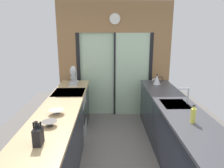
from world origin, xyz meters
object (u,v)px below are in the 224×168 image
Objects in this scene: mixing_bowl_far at (57,112)px; knife_block at (38,136)px; stand_mixer at (74,78)px; kettle at (157,80)px; mixing_bowl_near at (50,123)px; oven_range at (70,115)px; soap_bottle at (193,115)px.

knife_block is at bearing -90.00° from mixing_bowl_far.
kettle is (1.78, 0.03, -0.06)m from stand_mixer.
mixing_bowl_near is 0.43m from knife_block.
mixing_bowl_near is 0.76× the size of kettle.
oven_range is 0.81m from stand_mixer.
oven_range is at bearing 142.04° from soap_bottle.
stand_mixer is 1.78m from kettle.
stand_mixer is at bearing -178.94° from kettle.
kettle is at bearing 53.73° from knife_block.
kettle is at bearing 89.93° from soap_bottle.
mixing_bowl_near is at bearing -178.39° from soap_bottle.
mixing_bowl_near is at bearing -90.00° from stand_mixer.
kettle is (1.80, 0.55, 0.56)m from oven_range.
oven_range is at bearing 90.56° from knife_block.
oven_range is 1.19m from mixing_bowl_far.
mixing_bowl_far is at bearing 169.70° from soap_bottle.
mixing_bowl_far is (-0.00, 0.37, 0.00)m from mixing_bowl_near.
soap_bottle is (1.78, -1.92, -0.06)m from stand_mixer.
knife_block is 2.40m from stand_mixer.
mixing_bowl_far is at bearing -90.00° from stand_mixer.
mixing_bowl_near is 1.78m from soap_bottle.
soap_bottle is at bearing -47.16° from stand_mixer.
kettle is 1.05× the size of soap_bottle.
mixing_bowl_far is at bearing -89.02° from oven_range.
mixing_bowl_near is 0.37m from mixing_bowl_far.
stand_mixer is at bearing 90.00° from mixing_bowl_near.
knife_block is (0.02, -1.88, 0.56)m from oven_range.
oven_range is 1.96m from knife_block.
kettle reaches higher than mixing_bowl_far.
mixing_bowl_near is at bearing -90.00° from mixing_bowl_far.
mixing_bowl_near is 0.86× the size of mixing_bowl_far.
stand_mixer is (0.00, 1.60, 0.13)m from mixing_bowl_far.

